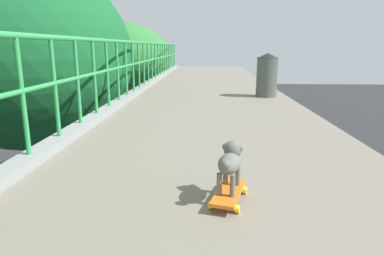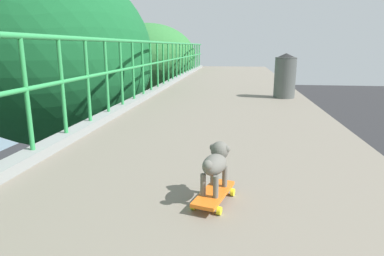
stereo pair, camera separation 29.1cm
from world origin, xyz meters
name	(u,v)px [view 1 (the left image)]	position (x,y,z in m)	size (l,w,h in m)	color
car_black_fifth	(9,248)	(-4.49, 7.72, 0.72)	(1.71, 4.15, 1.55)	black
city_bus	(93,105)	(-8.14, 26.51, 1.79)	(2.51, 11.38, 3.15)	navy
roadside_tree_mid	(29,59)	(-2.76, 6.81, 6.29)	(4.70, 4.70, 8.45)	#523326
roadside_tree_far	(123,59)	(-2.55, 14.87, 5.98)	(4.41, 4.41, 7.62)	#4B3A21
toy_skateboard	(229,193)	(1.48, 1.23, 5.60)	(0.29, 0.49, 0.08)	orange
small_dog	(230,161)	(1.49, 1.27, 5.82)	(0.21, 0.36, 0.32)	#626159
litter_bin	(267,75)	(2.58, 6.20, 6.00)	(0.44, 0.44, 0.90)	#4C504E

